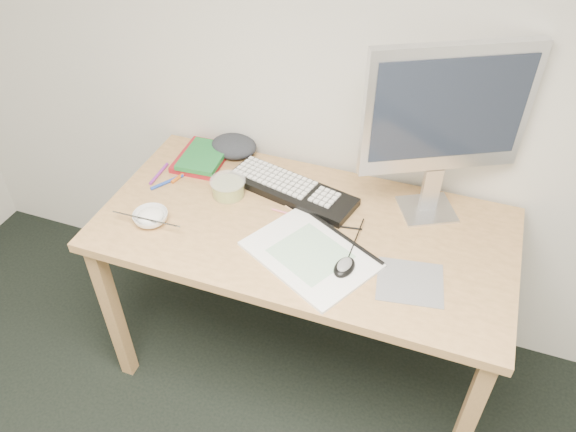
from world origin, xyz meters
The scene contains 18 objects.
desk centered at (0.00, 1.43, 0.67)m, with size 1.40×0.70×0.75m.
mousepad centered at (0.38, 1.30, 0.75)m, with size 0.20×0.18×0.00m, color slate.
sketchpad centered at (0.06, 1.30, 0.76)m, with size 0.39×0.28×0.01m, color silver.
keyboard centered at (-0.10, 1.58, 0.76)m, with size 0.48×0.15×0.03m, color black.
monitor centered at (0.37, 1.65, 1.13)m, with size 0.48×0.28×0.61m.
mouse centered at (0.18, 1.27, 0.78)m, with size 0.06×0.09×0.03m, color black.
rice_bowl centered at (-0.50, 1.27, 0.77)m, with size 0.12×0.12×0.04m, color white.
chopsticks centered at (-0.49, 1.24, 0.79)m, with size 0.02×0.02×0.24m, color silver.
fruit_tub centered at (-0.31, 1.50, 0.78)m, with size 0.13×0.13×0.06m, color #CACC48.
book_red centered at (-0.50, 1.66, 0.76)m, with size 0.17×0.23×0.02m, color maroon.
book_green centered at (-0.48, 1.64, 0.78)m, with size 0.15×0.21×0.02m, color #1A6B2F.
cloth_lump centered at (-0.40, 1.75, 0.78)m, with size 0.15×0.13×0.06m, color #25272D.
pencil_pink centered at (-0.05, 1.47, 0.75)m, with size 0.01×0.01×0.18m, color pink.
pencil_tan centered at (-0.02, 1.47, 0.75)m, with size 0.01×0.01×0.18m, color tan.
pencil_black centered at (0.10, 1.46, 0.75)m, with size 0.01×0.01×0.17m, color black.
marker_blue centered at (-0.55, 1.48, 0.76)m, with size 0.01×0.01×0.13m, color #1D3B9F.
marker_orange centered at (-0.52, 1.55, 0.76)m, with size 0.01×0.01×0.14m, color #C15A16.
marker_purple centered at (-0.61, 1.52, 0.76)m, with size 0.01×0.01×0.13m, color purple.
Camera 1 is at (0.43, 0.08, 2.02)m, focal length 35.00 mm.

